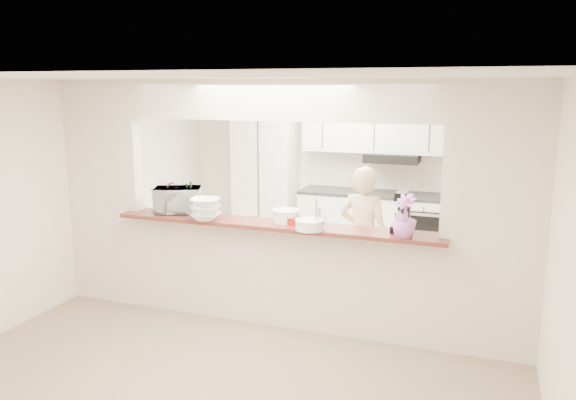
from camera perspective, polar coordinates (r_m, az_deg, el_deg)
The scene contains 19 objects.
floor at distance 6.01m, azimuth -1.21°, elevation -12.38°, with size 6.00×6.00×0.00m, color gray.
tile_overlay at distance 7.37m, azimuth 3.16°, elevation -7.73°, with size 5.00×2.90×0.01m, color beige.
partition at distance 5.57m, azimuth -1.28°, elevation 1.70°, with size 5.00×0.15×2.50m.
bar_counter at distance 5.79m, azimuth -1.25°, elevation -7.18°, with size 3.40×0.38×1.09m.
kitchen_cabinets at distance 8.27m, azimuth 4.35°, elevation 1.33°, with size 3.15×0.62×2.25m.
refrigerator at distance 7.93m, azimuth 19.94°, elevation -0.69°, with size 0.75×0.70×1.70m, color #9F9FA4.
flower_left at distance 6.24m, azimuth -12.31°, elevation 0.44°, with size 0.31×0.27×0.35m, color #E77ACE.
wine_bottle_a at distance 6.14m, azimuth -10.21°, elevation -0.14°, with size 0.06×0.06×0.31m.
wine_bottle_b at distance 6.11m, azimuth -9.81°, elevation -0.08°, with size 0.07×0.07×0.34m.
toaster_oven at distance 6.17m, azimuth -11.11°, elevation 0.01°, with size 0.49×0.33×0.27m, color #ACACB1.
serving_bowls at distance 5.77m, azimuth -8.38°, elevation -0.95°, with size 0.30×0.30×0.22m, color white.
plate_stack_a at distance 5.63m, azimuth -0.20°, elevation -1.61°, with size 0.28×0.28×0.13m.
plate_stack_b at distance 5.33m, azimuth 2.22°, elevation -2.53°, with size 0.28×0.28×0.10m.
red_bowl at distance 5.55m, azimuth 0.55°, elevation -2.11°, with size 0.15×0.15×0.07m, color maroon.
tan_bowl at distance 5.69m, azimuth -0.29°, elevation -1.74°, with size 0.16×0.16×0.07m, color beige.
utensil_caddy at distance 5.35m, azimuth 2.66°, elevation -2.06°, with size 0.24×0.16×0.21m.
stand_mixer at distance 5.37m, azimuth 11.54°, elevation -1.33°, with size 0.18×0.27×0.38m.
flower_right at distance 5.15m, azimuth 11.74°, elevation -1.58°, with size 0.22×0.22×0.40m, color #AD68C1.
person at distance 6.27m, azimuth 7.67°, elevation -3.79°, with size 0.57×0.38×1.58m, color #DBB48E.
Camera 1 is at (1.98, -5.12, 2.43)m, focal length 35.00 mm.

